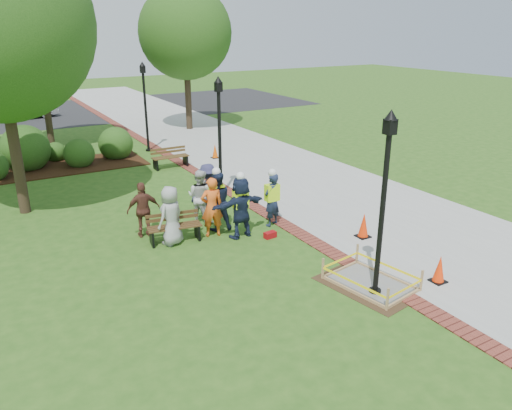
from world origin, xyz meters
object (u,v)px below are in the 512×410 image
bench_near (175,233)px  hivis_worker_c (217,199)px  wet_concrete_pad (371,276)px  cone_front (439,270)px  lamp_near (384,192)px  hivis_worker_a (241,205)px  hivis_worker_b (272,198)px

bench_near → hivis_worker_c: (1.46, 0.19, 0.70)m
wet_concrete_pad → cone_front: 1.68m
bench_near → lamp_near: size_ratio=0.37×
wet_concrete_pad → bench_near: (-3.10, 4.75, 0.03)m
wet_concrete_pad → bench_near: 5.67m
hivis_worker_c → bench_near: bearing=-172.5°
wet_concrete_pad → hivis_worker_a: size_ratio=1.29×
wet_concrete_pad → bench_near: bench_near is taller
lamp_near → bench_near: bearing=119.9°
bench_near → hivis_worker_b: bearing=-6.5°
hivis_worker_c → hivis_worker_b: bearing=-18.7°
hivis_worker_b → hivis_worker_c: size_ratio=0.93×
hivis_worker_c → wet_concrete_pad: bearing=-71.7°
lamp_near → hivis_worker_b: (0.13, 4.75, -1.57)m
bench_near → hivis_worker_c: size_ratio=0.81×
cone_front → hivis_worker_a: (-2.79, 4.83, 0.64)m
wet_concrete_pad → hivis_worker_c: (-1.64, 4.94, 0.73)m
wet_concrete_pad → hivis_worker_b: hivis_worker_b is taller
wet_concrete_pad → hivis_worker_b: size_ratio=1.40×
hivis_worker_a → cone_front: bearing=-60.0°
wet_concrete_pad → hivis_worker_c: bearing=108.3°
cone_front → hivis_worker_c: bearing=119.0°
wet_concrete_pad → cone_front: size_ratio=3.62×
lamp_near → hivis_worker_c: 5.69m
lamp_near → hivis_worker_a: lamp_near is taller
wet_concrete_pad → hivis_worker_a: hivis_worker_a is taller
lamp_near → hivis_worker_b: size_ratio=2.34×
lamp_near → cone_front: bearing=-12.7°
wet_concrete_pad → lamp_near: (-0.17, -0.35, 2.25)m
cone_front → lamp_near: bearing=167.3°
hivis_worker_a → hivis_worker_b: bearing=13.2°
bench_near → cone_front: size_ratio=2.25×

